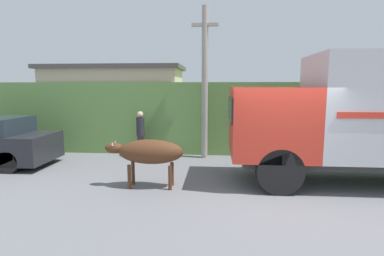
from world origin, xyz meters
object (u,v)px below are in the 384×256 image
cargo_truck (374,114)px  pedestrian_on_hill (141,132)px  brown_cow (149,152)px  utility_pole (205,81)px

cargo_truck → pedestrian_on_hill: cargo_truck is taller
brown_cow → pedestrian_on_hill: 3.32m
cargo_truck → brown_cow: 5.76m
brown_cow → utility_pole: utility_pole is taller
brown_cow → pedestrian_on_hill: pedestrian_on_hill is taller
brown_cow → utility_pole: (1.25, 3.26, 1.82)m
brown_cow → pedestrian_on_hill: size_ratio=1.20×
utility_pole → cargo_truck: bearing=-30.3°
brown_cow → utility_pole: bearing=71.9°
cargo_truck → pedestrian_on_hill: size_ratio=4.11×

